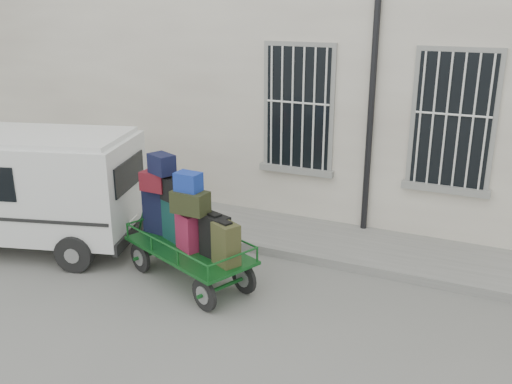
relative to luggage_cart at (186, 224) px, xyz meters
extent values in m
plane|color=slate|center=(1.08, -0.06, -0.92)|extent=(80.00, 80.00, 0.00)
cube|color=#BDB0A1|center=(1.08, 5.44, 2.08)|extent=(24.00, 5.00, 6.00)
cylinder|color=black|center=(2.03, 2.86, 1.88)|extent=(0.11, 0.11, 5.60)
cube|color=black|center=(0.68, 2.92, 1.33)|extent=(1.20, 0.08, 2.20)
cube|color=gray|center=(0.68, 2.90, 0.17)|extent=(1.45, 0.22, 0.12)
cube|color=black|center=(3.38, 2.92, 1.33)|extent=(1.20, 0.08, 2.20)
cube|color=gray|center=(3.38, 2.90, 0.17)|extent=(1.45, 0.22, 0.12)
cube|color=slate|center=(1.08, 2.14, -0.85)|extent=(24.00, 1.70, 0.15)
cylinder|color=black|center=(-0.82, -0.08, -0.68)|extent=(0.47, 0.24, 0.49)
cylinder|color=gray|center=(-0.82, -0.08, -0.68)|extent=(0.28, 0.18, 0.27)
cylinder|color=black|center=(-0.54, 0.60, -0.68)|extent=(0.47, 0.24, 0.49)
cylinder|color=gray|center=(-0.54, 0.60, -0.68)|extent=(0.28, 0.18, 0.27)
cylinder|color=black|center=(0.71, -0.71, -0.68)|extent=(0.47, 0.24, 0.49)
cylinder|color=gray|center=(0.71, -0.71, -0.68)|extent=(0.28, 0.18, 0.27)
cylinder|color=black|center=(0.99, -0.03, -0.68)|extent=(0.47, 0.24, 0.49)
cylinder|color=gray|center=(0.99, -0.03, -0.68)|extent=(0.28, 0.18, 0.27)
cube|color=#12531D|center=(0.08, -0.05, -0.39)|extent=(2.35, 1.71, 0.05)
cylinder|color=#12531D|center=(-1.13, 0.45, -0.24)|extent=(0.28, 0.14, 0.54)
cube|color=black|center=(-0.72, 0.32, 0.02)|extent=(0.43, 0.31, 0.76)
cube|color=black|center=(-0.72, 0.32, 0.42)|extent=(0.20, 0.19, 0.03)
cube|color=#0E3331|center=(-0.28, 0.16, -0.03)|extent=(0.48, 0.40, 0.66)
cube|color=black|center=(-0.28, 0.16, 0.31)|extent=(0.20, 0.18, 0.03)
cube|color=maroon|center=(0.09, -0.09, -0.08)|extent=(0.44, 0.38, 0.57)
cube|color=black|center=(0.09, -0.09, 0.22)|extent=(0.18, 0.16, 0.03)
cube|color=black|center=(0.57, -0.12, -0.05)|extent=(0.49, 0.39, 0.63)
cube|color=black|center=(0.57, -0.12, 0.28)|extent=(0.21, 0.18, 0.03)
cube|color=#37371B|center=(0.84, -0.29, -0.05)|extent=(0.45, 0.41, 0.61)
cube|color=black|center=(0.84, -0.29, 0.27)|extent=(0.19, 0.18, 0.03)
cube|color=#521011|center=(-0.62, 0.18, 0.55)|extent=(0.44, 0.32, 0.30)
cube|color=black|center=(-0.22, 0.12, 0.48)|extent=(0.56, 0.45, 0.36)
cube|color=black|center=(0.20, -0.16, 0.43)|extent=(0.55, 0.34, 0.33)
cube|color=black|center=(-0.47, 0.14, 0.85)|extent=(0.48, 0.41, 0.30)
cube|color=navy|center=(0.16, -0.13, 0.73)|extent=(0.38, 0.27, 0.27)
cube|color=white|center=(-3.25, -0.08, 0.23)|extent=(4.26, 2.73, 1.61)
cube|color=white|center=(-3.25, -0.08, 1.07)|extent=(4.05, 2.55, 0.09)
cube|color=black|center=(-1.35, 0.47, 0.50)|extent=(0.38, 1.22, 0.49)
cube|color=black|center=(-1.36, 0.47, -0.53)|extent=(0.55, 1.62, 0.20)
cube|color=white|center=(-1.32, 0.48, -0.33)|extent=(0.13, 0.37, 0.11)
cylinder|color=black|center=(-1.77, -0.51, -0.62)|extent=(0.64, 0.36, 0.61)
cylinder|color=black|center=(-2.23, 1.08, -0.62)|extent=(0.64, 0.36, 0.61)
camera|label=1|loc=(4.32, -6.80, 3.20)|focal=40.00mm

